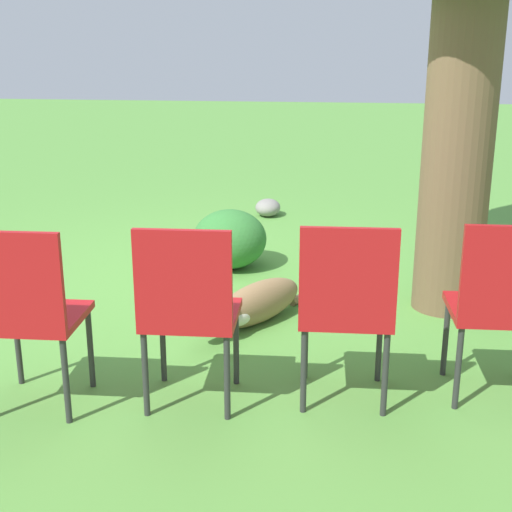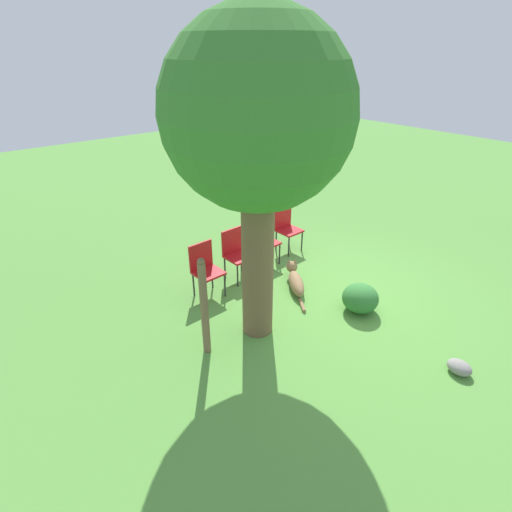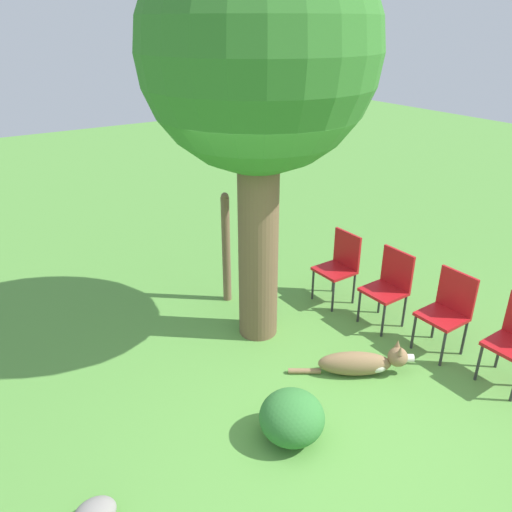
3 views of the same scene
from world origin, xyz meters
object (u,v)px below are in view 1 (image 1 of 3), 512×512
(red_chair_0, at_px, (27,308))
(red_chair_2, at_px, (346,303))
(dog, at_px, (250,304))
(red_chair_1, at_px, (188,305))
(red_chair_3, at_px, (501,300))

(red_chair_0, bearing_deg, red_chair_2, -82.37)
(dog, distance_m, red_chair_1, 1.13)
(dog, bearing_deg, red_chair_0, -3.49)
(red_chair_2, bearing_deg, red_chair_3, -82.37)
(dog, distance_m, red_chair_0, 1.51)
(dog, distance_m, red_chair_2, 1.16)
(dog, height_order, red_chair_1, red_chair_1)
(red_chair_0, distance_m, red_chair_3, 2.21)
(red_chair_0, bearing_deg, dog, -38.74)
(dog, xyz_separation_m, red_chair_3, (0.81, 1.31, 0.39))
(red_chair_2, distance_m, red_chair_3, 0.74)
(red_chair_3, bearing_deg, red_chair_0, 97.63)
(dog, xyz_separation_m, red_chair_2, (0.93, 0.58, 0.39))
(dog, height_order, red_chair_2, red_chair_2)
(red_chair_0, bearing_deg, red_chair_1, -82.37)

